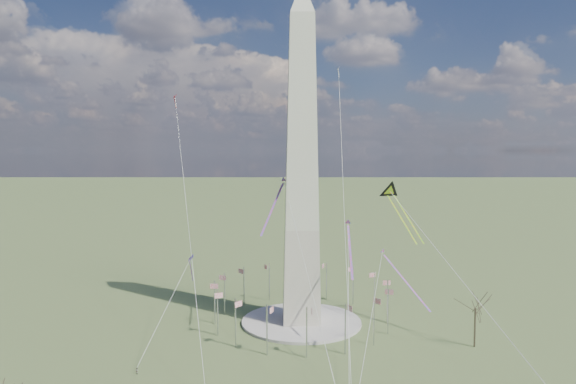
{
  "coord_description": "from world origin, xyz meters",
  "views": [
    {
      "loc": [
        -7.69,
        -150.77,
        51.81
      ],
      "look_at": [
        -4.04,
        0.0,
        39.65
      ],
      "focal_mm": 32.0,
      "sensor_mm": 36.0,
      "label": 1
    }
  ],
  "objects_px": {
    "washington_monument": "(302,164)",
    "kite_delta_black": "(391,194)",
    "person_west": "(137,371)",
    "tree_near": "(476,305)"
  },
  "relations": [
    {
      "from": "washington_monument",
      "to": "kite_delta_black",
      "type": "relative_size",
      "value": 4.76
    },
    {
      "from": "washington_monument",
      "to": "tree_near",
      "type": "distance_m",
      "value": 61.33
    },
    {
      "from": "washington_monument",
      "to": "person_west",
      "type": "height_order",
      "value": "washington_monument"
    },
    {
      "from": "kite_delta_black",
      "to": "washington_monument",
      "type": "bearing_deg",
      "value": 1.04
    },
    {
      "from": "tree_near",
      "to": "person_west",
      "type": "relative_size",
      "value": 10.58
    },
    {
      "from": "tree_near",
      "to": "kite_delta_black",
      "type": "bearing_deg",
      "value": 119.65
    },
    {
      "from": "person_west",
      "to": "kite_delta_black",
      "type": "distance_m",
      "value": 89.31
    },
    {
      "from": "washington_monument",
      "to": "tree_near",
      "type": "xyz_separation_m",
      "value": [
        44.89,
        -20.02,
        -36.67
      ]
    },
    {
      "from": "washington_monument",
      "to": "kite_delta_black",
      "type": "distance_m",
      "value": 31.41
    },
    {
      "from": "tree_near",
      "to": "kite_delta_black",
      "type": "distance_m",
      "value": 42.54
    }
  ]
}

